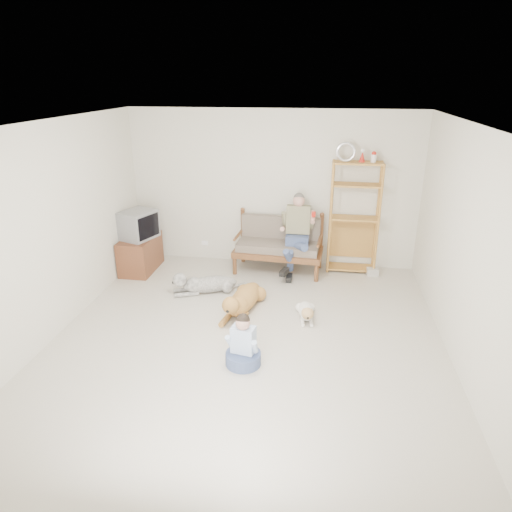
% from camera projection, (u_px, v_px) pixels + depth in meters
% --- Properties ---
extents(floor, '(5.50, 5.50, 0.00)m').
position_uv_depth(floor, '(247.00, 341.00, 5.88)').
color(floor, beige).
rests_on(floor, ground).
extents(ceiling, '(5.50, 5.50, 0.00)m').
position_uv_depth(ceiling, '(245.00, 124.00, 4.89)').
color(ceiling, white).
rests_on(ceiling, ground).
extents(wall_back, '(5.00, 0.00, 5.00)m').
position_uv_depth(wall_back, '(272.00, 189.00, 7.92)').
color(wall_back, beige).
rests_on(wall_back, ground).
extents(wall_front, '(5.00, 0.00, 5.00)m').
position_uv_depth(wall_front, '(173.00, 389.00, 2.86)').
color(wall_front, beige).
rests_on(wall_front, ground).
extents(wall_left, '(0.00, 5.50, 5.50)m').
position_uv_depth(wall_left, '(50.00, 233.00, 5.73)').
color(wall_left, beige).
rests_on(wall_left, ground).
extents(wall_right, '(0.00, 5.50, 5.50)m').
position_uv_depth(wall_right, '(469.00, 254.00, 5.05)').
color(wall_right, beige).
rests_on(wall_right, ground).
extents(loveseat, '(1.55, 0.80, 0.95)m').
position_uv_depth(loveseat, '(279.00, 243.00, 7.89)').
color(loveseat, brown).
rests_on(loveseat, ground).
extents(man, '(0.53, 0.75, 1.22)m').
position_uv_depth(man, '(295.00, 240.00, 7.62)').
color(man, '#4B588B').
rests_on(man, loveseat).
extents(etagere, '(0.84, 0.37, 2.21)m').
position_uv_depth(etagere, '(354.00, 217.00, 7.68)').
color(etagere, gold).
rests_on(etagere, ground).
extents(book_stack, '(0.20, 0.15, 0.12)m').
position_uv_depth(book_stack, '(373.00, 272.00, 7.81)').
color(book_stack, silver).
rests_on(book_stack, ground).
extents(tv_stand, '(0.51, 0.90, 0.60)m').
position_uv_depth(tv_stand, '(140.00, 254.00, 7.94)').
color(tv_stand, brown).
rests_on(tv_stand, ground).
extents(crt_tv, '(0.63, 0.70, 0.48)m').
position_uv_depth(crt_tv, '(139.00, 225.00, 7.72)').
color(crt_tv, gray).
rests_on(crt_tv, tv_stand).
extents(wall_outlet, '(0.12, 0.02, 0.08)m').
position_uv_depth(wall_outlet, '(205.00, 243.00, 8.46)').
color(wall_outlet, white).
rests_on(wall_outlet, ground).
extents(golden_retriever, '(0.52, 1.39, 0.42)m').
position_uv_depth(golden_retriever, '(242.00, 301.00, 6.56)').
color(golden_retriever, olive).
rests_on(golden_retriever, ground).
extents(shaggy_dog, '(1.15, 0.59, 0.37)m').
position_uv_depth(shaggy_dog, '(203.00, 284.00, 7.15)').
color(shaggy_dog, white).
rests_on(shaggy_dog, ground).
extents(terrier, '(0.26, 0.71, 0.26)m').
position_uv_depth(terrier, '(306.00, 312.00, 6.37)').
color(terrier, white).
rests_on(terrier, ground).
extents(child, '(0.42, 0.42, 0.66)m').
position_uv_depth(child, '(243.00, 346.00, 5.33)').
color(child, '#4B588B').
rests_on(child, ground).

